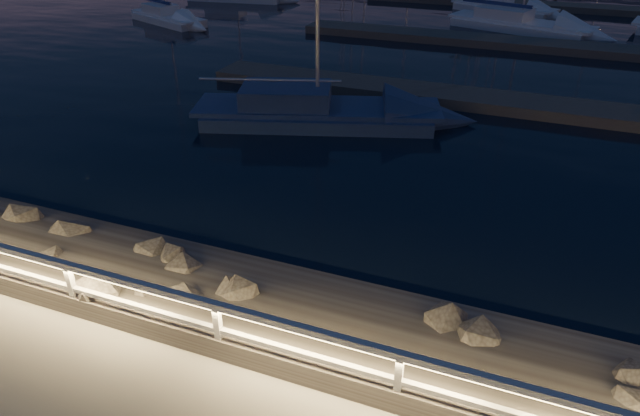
# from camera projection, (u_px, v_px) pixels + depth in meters

# --- Properties ---
(ground) EXTENTS (400.00, 400.00, 0.00)m
(ground) POSITION_uv_depth(u_px,v_px,m) (333.00, 386.00, 8.85)
(ground) COLOR gray
(ground) RESTS_ON ground
(harbor_water) EXTENTS (400.00, 440.00, 0.60)m
(harbor_water) POSITION_uv_depth(u_px,v_px,m) (512.00, 33.00, 34.61)
(harbor_water) COLOR black
(harbor_water) RESTS_ON ground
(guard_rail) EXTENTS (44.11, 0.12, 1.06)m
(guard_rail) POSITION_uv_depth(u_px,v_px,m) (330.00, 348.00, 8.49)
(guard_rail) COLOR silver
(guard_rail) RESTS_ON ground
(floating_docks) EXTENTS (22.00, 36.00, 0.40)m
(floating_docks) POSITION_uv_depth(u_px,v_px,m) (515.00, 19.00, 35.37)
(floating_docks) COLOR #5B544C
(floating_docks) RESTS_ON ground
(sailboat_b) EXTENTS (8.93, 5.00, 14.70)m
(sailboat_b) POSITION_uv_depth(u_px,v_px,m) (311.00, 109.00, 20.26)
(sailboat_b) COLOR navy
(sailboat_b) RESTS_ON ground
(sailboat_e) EXTENTS (6.21, 3.87, 10.34)m
(sailboat_e) POSITION_uv_depth(u_px,v_px,m) (167.00, 16.00, 35.29)
(sailboat_e) COLOR silver
(sailboat_e) RESTS_ON ground
(sailboat_g) EXTENTS (8.61, 4.70, 14.09)m
(sailboat_g) POSITION_uv_depth(u_px,v_px,m) (517.00, 22.00, 33.47)
(sailboat_g) COLOR silver
(sailboat_g) RESTS_ON ground
(sailboat_j) EXTENTS (7.15, 4.21, 11.80)m
(sailboat_j) POSITION_uv_depth(u_px,v_px,m) (501.00, 6.00, 38.18)
(sailboat_j) COLOR silver
(sailboat_j) RESTS_ON ground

